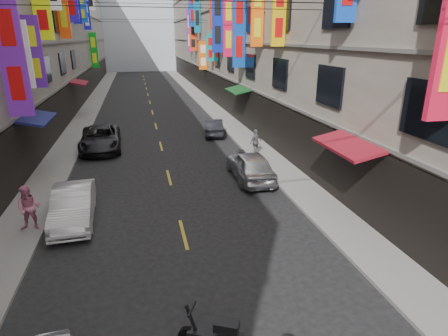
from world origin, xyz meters
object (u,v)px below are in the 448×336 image
scooter_far_right (241,159)px  pedestrian_rfar (256,142)px  car_left_far (100,138)px  car_right_far (214,127)px  car_left_mid (73,205)px  car_right_mid (250,165)px  scooter_crossing (217,335)px  pedestrian_lfar (29,208)px

scooter_far_right → pedestrian_rfar: (1.36, 1.69, 0.46)m
car_left_far → car_right_far: bearing=12.9°
scooter_far_right → pedestrian_rfar: pedestrian_rfar is taller
car_right_far → car_left_far: bearing=24.9°
car_left_mid → car_right_mid: size_ratio=0.96×
car_right_mid → car_right_far: 9.29m
scooter_crossing → pedestrian_lfar: (-5.49, 6.95, 0.53)m
car_right_far → pedestrian_rfar: 5.88m
car_right_far → pedestrian_lfar: bearing=63.3°
scooter_far_right → pedestrian_lfar: (-9.44, -5.33, 0.53)m
car_left_mid → car_left_far: 10.08m
scooter_far_right → car_left_far: size_ratio=0.33×
scooter_crossing → car_left_mid: size_ratio=0.40×
scooter_crossing → car_left_mid: (-4.09, 7.51, 0.24)m
pedestrian_lfar → car_left_mid: bearing=27.9°
car_right_far → pedestrian_lfar: 15.83m
scooter_far_right → pedestrian_lfar: 10.85m
car_left_mid → car_right_far: 14.57m
car_right_far → scooter_far_right: bearing=100.1°
scooter_crossing → pedestrian_rfar: pedestrian_rfar is taller
car_right_mid → car_right_far: bearing=-89.5°
car_left_mid → scooter_far_right: bearing=28.1°
scooter_far_right → car_right_mid: bearing=105.5°
scooter_crossing → car_left_far: size_ratio=0.32×
car_left_far → car_right_far: 8.04m
car_left_far → car_right_far: (7.76, 2.09, -0.14)m
car_right_far → pedestrian_rfar: pedestrian_rfar is taller
car_left_far → car_right_mid: 10.57m
scooter_crossing → pedestrian_lfar: pedestrian_lfar is taller
car_right_mid → scooter_far_right: bearing=-90.9°
scooter_crossing → scooter_far_right: same height
scooter_crossing → pedestrian_lfar: bearing=64.5°
car_left_mid → car_right_far: bearing=54.1°
pedestrian_lfar → car_left_far: bearing=87.6°
car_left_far → pedestrian_lfar: 10.76m
scooter_far_right → car_right_far: car_right_far is taller
car_right_mid → car_right_far: car_right_mid is taller
car_right_far → pedestrian_rfar: size_ratio=2.29×
car_left_far → car_right_far: car_left_far is taller
pedestrian_lfar → pedestrian_rfar: size_ratio=1.09×
car_right_mid → pedestrian_lfar: pedestrian_lfar is taller
scooter_crossing → pedestrian_rfar: 14.96m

